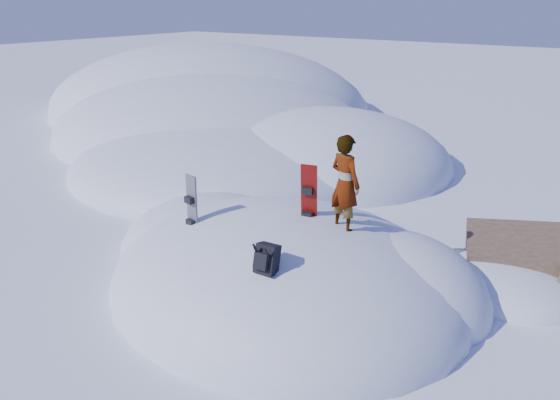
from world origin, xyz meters
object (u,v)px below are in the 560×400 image
Objects in this scene: snowboard_red at (309,205)px; person at (345,184)px; snowboard_dark at (192,213)px; backpack at (266,259)px.

snowboard_red is 0.93× the size of person.
snowboard_dark is 2.73× the size of backpack.
snowboard_red is at bearing 97.91° from backpack.
person is at bearing -12.66° from snowboard_red.
snowboard_dark is 2.33m from backpack.
person reaches higher than snowboard_red.
person reaches higher than backpack.
person is at bearing 34.05° from snowboard_dark.
snowboard_red is 0.89m from person.
snowboard_dark is 0.87× the size of person.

